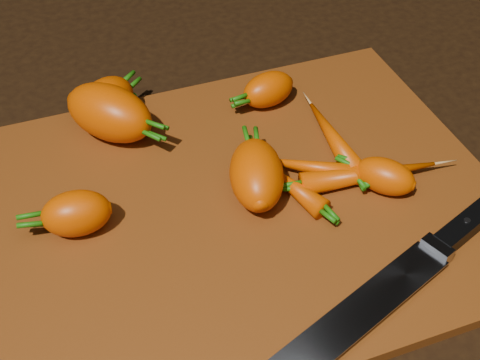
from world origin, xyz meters
name	(u,v)px	position (x,y,z in m)	size (l,w,h in m)	color
ground	(243,212)	(0.00, 0.00, -0.01)	(2.00, 2.00, 0.01)	black
cutting_board	(244,204)	(0.00, 0.00, 0.01)	(0.50, 0.40, 0.01)	brown
carrot_0	(105,103)	(-0.10, 0.17, 0.04)	(0.08, 0.05, 0.05)	#EA4E00
carrot_1	(76,213)	(-0.16, 0.02, 0.03)	(0.06, 0.04, 0.04)	#EA4E00
carrot_2	(109,113)	(-0.10, 0.14, 0.04)	(0.10, 0.06, 0.06)	#EA4E00
carrot_3	(256,175)	(0.01, 0.00, 0.04)	(0.09, 0.05, 0.05)	#EA4E00
carrot_4	(268,89)	(0.08, 0.14, 0.03)	(0.06, 0.04, 0.04)	#EA4E00
carrot_5	(98,110)	(-0.11, 0.17, 0.03)	(0.05, 0.03, 0.03)	#EA4E00
carrot_6	(385,176)	(0.14, -0.03, 0.03)	(0.06, 0.04, 0.04)	#EA4E00
carrot_7	(332,137)	(0.12, 0.04, 0.02)	(0.12, 0.02, 0.02)	#EA4E00
carrot_8	(369,174)	(0.13, -0.02, 0.02)	(0.14, 0.02, 0.02)	#EA4E00
carrot_9	(292,186)	(0.05, -0.01, 0.02)	(0.09, 0.02, 0.02)	#EA4E00
carrot_10	(319,168)	(0.08, 0.00, 0.02)	(0.12, 0.02, 0.02)	#EA4E00
knife	(378,298)	(0.06, -0.15, 0.02)	(0.30, 0.13, 0.02)	gray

